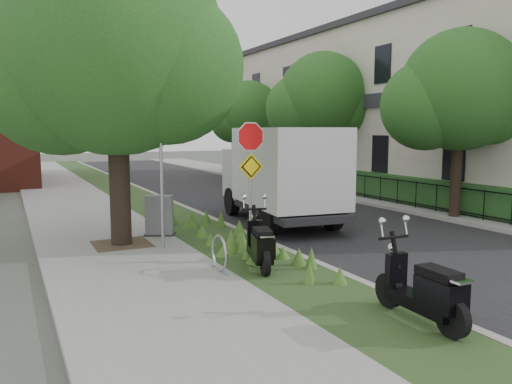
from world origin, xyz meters
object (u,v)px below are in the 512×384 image
scooter_far (429,297)px  box_truck (281,171)px  sign_assembly (251,160)px  utility_cabinet (160,216)px  scooter_near (261,249)px

scooter_far → box_truck: 9.11m
sign_assembly → utility_cabinet: 3.65m
scooter_far → utility_cabinet: size_ratio=1.76×
box_truck → utility_cabinet: box_truck is taller
sign_assembly → scooter_near: bearing=-108.0°
scooter_near → utility_cabinet: utility_cabinet is taller
scooter_near → scooter_far: bearing=-77.8°
scooter_far → utility_cabinet: utility_cabinet is taller
scooter_far → box_truck: size_ratio=0.32×
sign_assembly → box_truck: sign_assembly is taller
scooter_near → scooter_far: (0.83, -3.83, 0.01)m
utility_cabinet → scooter_near: bearing=-78.1°
scooter_near → utility_cabinet: 4.48m
sign_assembly → utility_cabinet: sign_assembly is taller
sign_assembly → utility_cabinet: (-1.40, 2.92, -1.68)m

